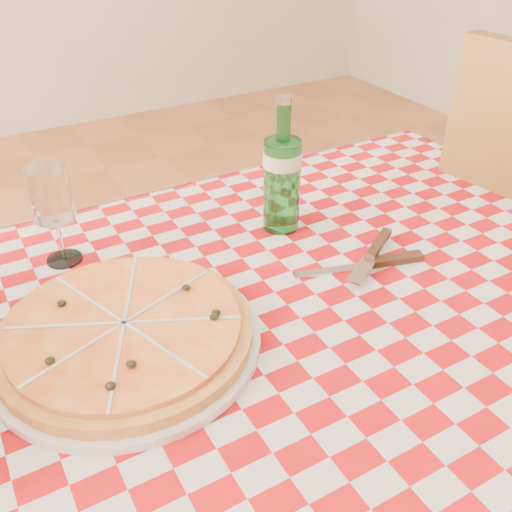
{
  "coord_description": "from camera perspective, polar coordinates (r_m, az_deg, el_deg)",
  "views": [
    {
      "loc": [
        -0.37,
        -0.56,
        1.29
      ],
      "look_at": [
        -0.02,
        0.06,
        0.82
      ],
      "focal_mm": 40.0,
      "sensor_mm": 36.0,
      "label": 1
    }
  ],
  "objects": [
    {
      "name": "dining_table",
      "position": [
        0.93,
        2.96,
        -9.67
      ],
      "size": [
        1.2,
        0.8,
        0.75
      ],
      "color": "brown",
      "rests_on": "ground"
    },
    {
      "name": "tablecloth",
      "position": [
        0.86,
        3.14,
        -5.1
      ],
      "size": [
        1.3,
        0.9,
        0.01
      ],
      "primitive_type": "cube",
      "color": "#97090E",
      "rests_on": "dining_table"
    },
    {
      "name": "pizza_plate",
      "position": [
        0.8,
        -12.93,
        -7.33
      ],
      "size": [
        0.47,
        0.47,
        0.05
      ],
      "primitive_type": null,
      "rotation": [
        0.0,
        0.0,
        0.34
      ],
      "color": "gold",
      "rests_on": "tablecloth"
    },
    {
      "name": "water_bottle",
      "position": [
        0.99,
        2.66,
        9.01
      ],
      "size": [
        0.08,
        0.08,
        0.24
      ],
      "primitive_type": null,
      "rotation": [
        0.0,
        0.0,
        -0.23
      ],
      "color": "#1B6D27",
      "rests_on": "tablecloth"
    },
    {
      "name": "wine_glass",
      "position": [
        0.97,
        -19.45,
        3.79
      ],
      "size": [
        0.07,
        0.07,
        0.17
      ],
      "primitive_type": null,
      "rotation": [
        0.0,
        0.0,
        0.05
      ],
      "color": "white",
      "rests_on": "tablecloth"
    },
    {
      "name": "cutlery",
      "position": [
        0.95,
        11.26,
        -0.39
      ],
      "size": [
        0.28,
        0.25,
        0.03
      ],
      "primitive_type": null,
      "rotation": [
        0.0,
        0.0,
        0.21
      ],
      "color": "silver",
      "rests_on": "tablecloth"
    }
  ]
}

